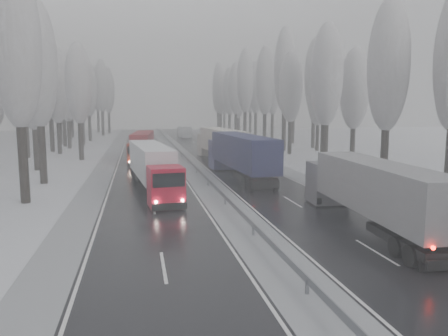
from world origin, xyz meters
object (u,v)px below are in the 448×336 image
object	(u,v)px
truck_grey_tarp	(369,189)
truck_red_white	(152,165)
truck_blue_box	(239,153)
box_truck_distant	(184,132)
truck_red_red	(142,144)
truck_cream_box	(220,142)

from	to	relation	value
truck_grey_tarp	truck_red_white	world-z (taller)	truck_grey_tarp
truck_grey_tarp	truck_blue_box	distance (m)	19.82
box_truck_distant	truck_grey_tarp	bearing A→B (deg)	-92.70
truck_blue_box	truck_red_red	xyz separation A→B (m)	(-9.47, 17.79, -0.41)
truck_grey_tarp	truck_red_red	world-z (taller)	truck_grey_tarp
box_truck_distant	truck_blue_box	bearing A→B (deg)	-95.24
truck_blue_box	truck_cream_box	xyz separation A→B (m)	(0.85, 14.84, -0.08)
truck_cream_box	truck_red_white	world-z (taller)	truck_cream_box
truck_red_white	truck_red_red	xyz separation A→B (m)	(-0.59, 23.16, -0.09)
truck_grey_tarp	truck_cream_box	xyz separation A→B (m)	(-2.47, 34.38, 0.16)
truck_blue_box	box_truck_distant	size ratio (longest dim) A/B	2.30
truck_grey_tarp	truck_red_white	xyz separation A→B (m)	(-12.20, 14.17, -0.07)
truck_grey_tarp	box_truck_distant	world-z (taller)	truck_grey_tarp
truck_red_red	truck_cream_box	bearing A→B (deg)	-10.48
truck_blue_box	truck_red_red	distance (m)	20.16
box_truck_distant	truck_red_white	world-z (taller)	truck_red_white
truck_blue_box	truck_cream_box	size ratio (longest dim) A/B	1.03
truck_cream_box	truck_red_red	xyz separation A→B (m)	(-10.32, 2.95, -0.33)
truck_red_white	box_truck_distant	bearing A→B (deg)	75.62
truck_blue_box	truck_grey_tarp	bearing A→B (deg)	-84.02
truck_red_red	truck_blue_box	bearing A→B (deg)	-56.48
truck_blue_box	truck_red_red	bearing A→B (deg)	114.37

